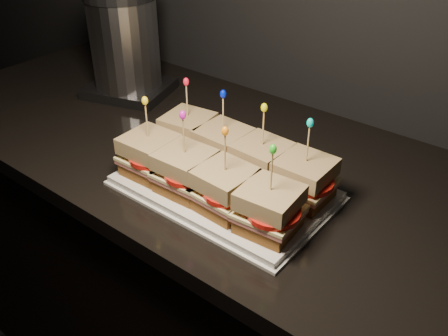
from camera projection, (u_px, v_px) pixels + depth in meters
The scene contains 62 objects.
granite_slab at pixel (343, 209), 0.95m from camera, with size 2.23×0.65×0.04m, color black.
platter at pixel (224, 188), 0.96m from camera, with size 0.39×0.24×0.02m, color silver.
platter_rim at pixel (224, 191), 0.96m from camera, with size 0.40×0.25×0.01m, color silver.
sandwich_0_bread_bot at pixel (189, 144), 1.05m from camera, with size 0.09×0.09×0.03m, color brown.
sandwich_0_ham at pixel (188, 138), 1.05m from camera, with size 0.10×0.10×0.01m, color #B65756.
sandwich_0_cheese at pixel (188, 135), 1.04m from camera, with size 0.10×0.10×0.01m, color #F6E395.
sandwich_0_tomato at pixel (191, 134), 1.03m from camera, with size 0.09×0.09×0.01m, color red.
sandwich_0_bread_top at pixel (188, 123), 1.03m from camera, with size 0.09×0.09×0.03m, color #5B350F.
sandwich_0_pick at pixel (187, 103), 1.00m from camera, with size 0.00×0.00×0.09m, color tan.
sandwich_0_frill at pixel (186, 82), 0.98m from camera, with size 0.01×0.01×0.02m, color red.
sandwich_1_bread_bot at pixel (223, 159), 1.01m from camera, with size 0.09×0.09×0.03m, color brown.
sandwich_1_ham at pixel (223, 152), 1.00m from camera, with size 0.10×0.10×0.01m, color #B65756.
sandwich_1_cheese at pixel (223, 149), 0.99m from camera, with size 0.10×0.10×0.01m, color #F6E395.
sandwich_1_tomato at pixel (226, 149), 0.98m from camera, with size 0.09×0.09×0.01m, color red.
sandwich_1_bread_top at pixel (223, 137), 0.98m from camera, with size 0.09×0.09×0.03m, color #5B350F.
sandwich_1_pick at pixel (223, 116), 0.95m from camera, with size 0.00×0.00×0.09m, color tan.
sandwich_1_frill at pixel (223, 94), 0.93m from camera, with size 0.01×0.01×0.02m, color #0113D0.
sandwich_2_bread_bot at pixel (261, 175), 0.96m from camera, with size 0.09×0.09×0.03m, color brown.
sandwich_2_ham at pixel (261, 167), 0.95m from camera, with size 0.10×0.10×0.01m, color #B65756.
sandwich_2_cheese at pixel (261, 164), 0.94m from camera, with size 0.10×0.10×0.01m, color #F6E395.
sandwich_2_tomato at pixel (265, 164), 0.93m from camera, with size 0.09×0.09×0.01m, color red.
sandwich_2_bread_top at pixel (262, 152), 0.93m from camera, with size 0.09×0.09×0.03m, color #5B350F.
sandwich_2_pick at pixel (263, 130), 0.90m from camera, with size 0.00×0.00×0.09m, color tan.
sandwich_2_frill at pixel (264, 108), 0.88m from camera, with size 0.01×0.01×0.02m, color yellow.
sandwich_3_bread_bot at pixel (303, 192), 0.91m from camera, with size 0.09×0.09×0.03m, color brown.
sandwich_3_ham at pixel (304, 185), 0.90m from camera, with size 0.10×0.10×0.01m, color #B65756.
sandwich_3_cheese at pixel (304, 181), 0.90m from camera, with size 0.10×0.10×0.01m, color #F6E395.
sandwich_3_tomato at pixel (309, 182), 0.88m from camera, with size 0.09×0.09×0.01m, color red.
sandwich_3_bread_top at pixel (305, 168), 0.88m from camera, with size 0.09×0.09×0.03m, color #5B350F.
sandwich_3_pick at pixel (308, 146), 0.86m from camera, with size 0.00×0.00×0.09m, color tan.
sandwich_3_frill at pixel (310, 123), 0.83m from camera, with size 0.01×0.01×0.02m, color #05C3B5.
sandwich_4_bread_bot at pixel (151, 167), 0.98m from camera, with size 0.09×0.09×0.03m, color brown.
sandwich_4_ham at pixel (150, 159), 0.97m from camera, with size 0.10×0.10×0.01m, color #B65756.
sandwich_4_cheese at pixel (150, 156), 0.97m from camera, with size 0.10×0.10×0.01m, color #F6E395.
sandwich_4_tomato at pixel (152, 156), 0.95m from camera, with size 0.09×0.09×0.01m, color red.
sandwich_4_bread_top at pixel (149, 144), 0.95m from camera, with size 0.09×0.09×0.03m, color #5B350F.
sandwich_4_pick at pixel (147, 123), 0.93m from camera, with size 0.00×0.00×0.09m, color tan.
sandwich_4_frill at pixel (145, 101), 0.90m from camera, with size 0.01×0.01×0.02m, color yellow.
sandwich_5_bread_bot at pixel (186, 183), 0.93m from camera, with size 0.09×0.09×0.03m, color brown.
sandwich_5_ham at pixel (186, 176), 0.92m from camera, with size 0.10×0.10×0.01m, color #B65756.
sandwich_5_cheese at pixel (186, 173), 0.92m from camera, with size 0.10×0.10×0.01m, color #F6E395.
sandwich_5_tomato at pixel (188, 173), 0.91m from camera, with size 0.09×0.09×0.01m, color red.
sandwich_5_bread_top at pixel (185, 160), 0.90m from camera, with size 0.09×0.09×0.03m, color #5B350F.
sandwich_5_pick at pixel (184, 138), 0.88m from camera, with size 0.00×0.00×0.09m, color tan.
sandwich_5_frill at pixel (183, 115), 0.86m from camera, with size 0.01×0.01×0.02m, color #D718B2.
sandwich_6_bread_bot at pixel (225, 202), 0.88m from camera, with size 0.09×0.09×0.03m, color brown.
sandwich_6_ham at pixel (225, 194), 0.87m from camera, with size 0.10×0.10×0.01m, color #B65756.
sandwich_6_cheese at pixel (225, 191), 0.87m from camera, with size 0.10×0.10×0.01m, color #F6E395.
sandwich_6_tomato at pixel (228, 191), 0.86m from camera, with size 0.09×0.09×0.01m, color red.
sandwich_6_bread_top at pixel (225, 178), 0.86m from camera, with size 0.09×0.09×0.03m, color #5B350F.
sandwich_6_pick at pixel (225, 155), 0.83m from camera, with size 0.00×0.00×0.09m, color tan.
sandwich_6_frill at pixel (225, 131), 0.81m from camera, with size 0.01×0.01×0.02m, color orange.
sandwich_7_bread_bot at pixel (268, 222), 0.83m from camera, with size 0.09×0.09×0.03m, color brown.
sandwich_7_ham at pixel (269, 214), 0.83m from camera, with size 0.10×0.10×0.01m, color #B65756.
sandwich_7_cheese at pixel (269, 211), 0.82m from camera, with size 0.10×0.10×0.01m, color #F6E395.
sandwich_7_tomato at pixel (273, 212), 0.81m from camera, with size 0.09×0.09×0.01m, color red.
sandwich_7_bread_top at pixel (270, 198), 0.81m from camera, with size 0.09×0.09×0.03m, color #5B350F.
sandwich_7_pick at pixel (271, 174), 0.78m from camera, with size 0.00×0.00×0.09m, color tan.
sandwich_7_frill at pixel (273, 149), 0.76m from camera, with size 0.01×0.01×0.02m, color green.
appliance_base at pixel (130, 89), 1.34m from camera, with size 0.21×0.17×0.03m, color #262628.
appliance_body at pixel (125, 43), 1.27m from camera, with size 0.17×0.17×0.23m, color silver.
appliance at pixel (125, 45), 1.28m from camera, with size 0.21×0.17×0.27m, color silver, non-canonical shape.
Camera 1 is at (0.89, 0.95, 1.45)m, focal length 40.00 mm.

